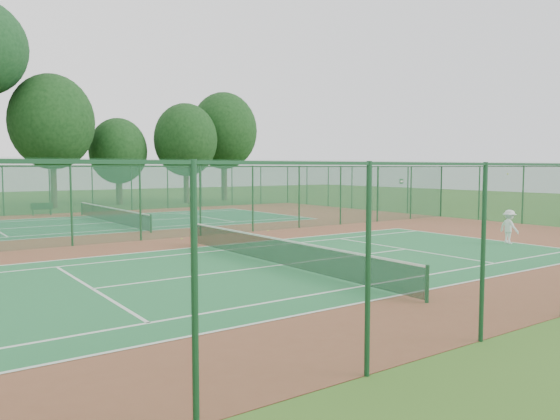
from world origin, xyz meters
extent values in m
plane|color=#32581B|center=(0.00, 0.00, 0.00)|extent=(120.00, 120.00, 0.00)
cube|color=brown|center=(0.00, 0.00, 0.01)|extent=(40.00, 36.00, 0.01)
cube|color=#216A3A|center=(0.00, -9.00, 0.01)|extent=(23.77, 10.97, 0.01)
cube|color=#1F633C|center=(0.00, 9.00, 0.01)|extent=(23.77, 10.97, 0.01)
cube|color=#17472F|center=(0.00, 18.00, 1.75)|extent=(40.00, 0.02, 3.50)
cube|color=#11311B|center=(0.00, 18.00, 3.46)|extent=(40.00, 0.05, 0.05)
cube|color=#1A4F2B|center=(0.00, -18.00, 1.75)|extent=(40.00, 0.02, 3.50)
cube|color=#163E24|center=(0.00, -18.00, 3.46)|extent=(40.00, 0.05, 0.05)
cube|color=#16432D|center=(20.00, 0.00, 1.75)|extent=(0.02, 36.00, 3.50)
cube|color=#153B1E|center=(20.00, 0.00, 3.46)|extent=(0.05, 36.00, 0.05)
cube|color=#184A32|center=(0.00, 0.00, 1.75)|extent=(40.00, 0.02, 3.50)
cube|color=#13361B|center=(0.00, 0.00, 3.46)|extent=(40.00, 0.05, 0.05)
cylinder|color=#153920|center=(0.00, -15.40, 0.49)|extent=(0.10, 0.10, 0.97)
cylinder|color=#153920|center=(0.00, -2.60, 0.49)|extent=(0.10, 0.10, 0.97)
cube|color=black|center=(0.00, -9.00, 0.48)|extent=(0.02, 12.80, 0.85)
cube|color=white|center=(0.00, -9.00, 0.92)|extent=(0.04, 12.80, 0.06)
cylinder|color=#13361C|center=(0.00, 2.60, 0.49)|extent=(0.10, 0.10, 0.97)
cylinder|color=#13361C|center=(0.00, 15.40, 0.49)|extent=(0.10, 0.10, 0.97)
cube|color=black|center=(0.00, 9.00, 0.48)|extent=(0.02, 12.80, 0.85)
cube|color=white|center=(0.00, 9.00, 0.92)|extent=(0.04, 12.80, 0.06)
imported|color=white|center=(11.38, -10.52, 0.77)|extent=(0.75, 1.07, 1.51)
cube|color=black|center=(-2.90, 17.07, 0.23)|extent=(0.14, 0.39, 0.43)
cube|color=black|center=(-1.76, 16.89, 0.23)|extent=(0.14, 0.39, 0.43)
cube|color=black|center=(-2.33, 16.98, 0.46)|extent=(1.49, 0.62, 0.05)
cube|color=black|center=(-2.36, 16.79, 0.69)|extent=(1.44, 0.27, 0.43)
sphere|color=#B5D130|center=(3.71, -0.72, 0.04)|extent=(0.06, 0.06, 0.06)
sphere|color=gold|center=(5.35, -0.35, 0.05)|extent=(0.07, 0.07, 0.07)
sphere|color=#C1E234|center=(0.19, -0.70, 0.04)|extent=(0.07, 0.07, 0.07)
camera|label=1|loc=(-10.77, -24.26, 3.40)|focal=35.00mm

